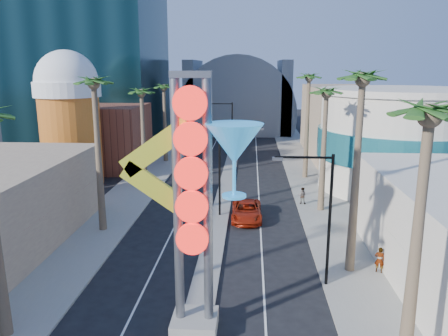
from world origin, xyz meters
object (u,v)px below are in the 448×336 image
at_px(pedestrian_b, 302,196).
at_px(neon_sign, 210,189).
at_px(red_pickup, 247,211).
at_px(pedestrian_a, 380,260).

bearing_deg(pedestrian_b, neon_sign, 85.28).
relative_size(neon_sign, pedestrian_b, 7.92).
relative_size(red_pickup, pedestrian_a, 3.28).
xyz_separation_m(pedestrian_a, pedestrian_b, (-3.25, 13.90, -0.04)).
height_order(red_pickup, pedestrian_b, pedestrian_b).
height_order(neon_sign, pedestrian_a, neon_sign).
bearing_deg(neon_sign, pedestrian_b, 72.09).
distance_m(neon_sign, pedestrian_b, 22.66).
bearing_deg(pedestrian_a, neon_sign, 54.97).
relative_size(red_pickup, pedestrian_b, 3.43).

